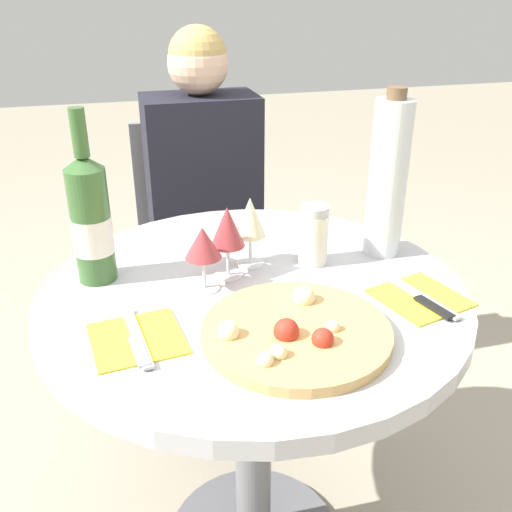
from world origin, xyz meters
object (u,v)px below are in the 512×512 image
(seated_diner, at_px, (210,250))
(wine_bottle, at_px, (91,220))
(chair_behind_diner, at_px, (203,257))
(tall_carafe, at_px, (388,179))
(dining_table, at_px, (253,352))
(pizza_large, at_px, (295,331))

(seated_diner, xyz_separation_m, wine_bottle, (-0.33, -0.52, 0.34))
(chair_behind_diner, height_order, tall_carafe, tall_carafe)
(tall_carafe, bearing_deg, dining_table, -165.80)
(seated_diner, bearing_deg, chair_behind_diner, -90.00)
(dining_table, relative_size, tall_carafe, 2.36)
(chair_behind_diner, xyz_separation_m, pizza_large, (-0.01, -0.97, 0.32))
(dining_table, bearing_deg, seated_diner, 86.91)
(pizza_large, height_order, wine_bottle, wine_bottle)
(pizza_large, distance_m, tall_carafe, 0.43)
(chair_behind_diner, bearing_deg, tall_carafe, 111.87)
(chair_behind_diner, height_order, wine_bottle, wine_bottle)
(chair_behind_diner, xyz_separation_m, seated_diner, (-0.00, -0.14, 0.09))
(dining_table, relative_size, pizza_large, 2.61)
(dining_table, xyz_separation_m, chair_behind_diner, (0.03, 0.78, -0.15))
(chair_behind_diner, height_order, pizza_large, chair_behind_diner)
(dining_table, xyz_separation_m, pizza_large, (0.02, -0.19, 0.17))
(chair_behind_diner, relative_size, seated_diner, 0.74)
(pizza_large, height_order, tall_carafe, tall_carafe)
(dining_table, xyz_separation_m, seated_diner, (0.03, 0.64, -0.06))
(dining_table, bearing_deg, wine_bottle, 158.10)
(seated_diner, relative_size, wine_bottle, 3.43)
(wine_bottle, bearing_deg, tall_carafe, -3.55)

